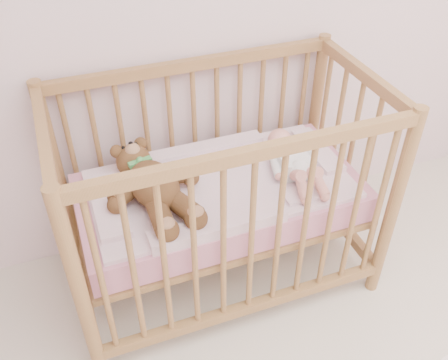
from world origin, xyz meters
name	(u,v)px	position (x,y,z in m)	size (l,w,h in m)	color
crib	(220,195)	(-0.29, 1.60, 0.50)	(1.36, 0.76, 1.00)	#9F6E43
mattress	(220,197)	(-0.29, 1.60, 0.49)	(1.22, 0.62, 0.13)	pink
blanket	(220,184)	(-0.29, 1.60, 0.56)	(1.10, 0.58, 0.06)	pink
baby	(292,157)	(0.05, 1.58, 0.64)	(0.24, 0.50, 0.12)	white
teddy_bear	(154,186)	(-0.57, 1.58, 0.65)	(0.42, 0.60, 0.17)	brown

